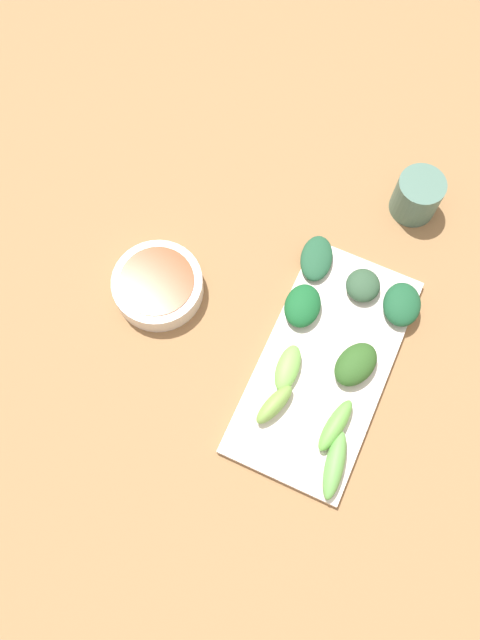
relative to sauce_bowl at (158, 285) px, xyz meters
name	(u,v)px	position (x,y,z in m)	size (l,w,h in m)	color
tabletop	(260,363)	(0.17, -0.03, -0.03)	(2.10, 2.10, 0.02)	olive
sauce_bowl	(158,285)	(0.00, 0.00, 0.00)	(0.12, 0.12, 0.03)	silver
serving_plate	(324,365)	(0.25, -0.01, -0.01)	(0.16, 0.33, 0.01)	silver
broccoli_stalk_0	(289,365)	(0.21, -0.03, 0.00)	(0.03, 0.06, 0.02)	#72B24C
broccoli_leafy_1	(316,258)	(0.18, 0.13, 0.00)	(0.04, 0.07, 0.02)	#205133
broccoli_leafy_2	(356,364)	(0.29, 0.00, 0.01)	(0.05, 0.07, 0.03)	#2B5520
broccoli_stalk_3	(274,404)	(0.21, -0.09, 0.01)	(0.02, 0.06, 0.03)	#749F45
broccoli_stalk_4	(335,425)	(0.29, -0.08, 0.01)	(0.02, 0.08, 0.03)	#63AB45
broccoli_leafy_5	(402,304)	(0.31, 0.11, 0.01)	(0.05, 0.06, 0.03)	#1B502E
broccoli_leafy_6	(303,306)	(0.19, 0.05, 0.01)	(0.05, 0.06, 0.03)	#17582A
broccoli_leafy_7	(363,285)	(0.25, 0.11, 0.01)	(0.05, 0.05, 0.02)	#2E4E34
broccoli_stalk_8	(335,465)	(0.31, -0.13, 0.01)	(0.02, 0.09, 0.02)	#5EA049
tea_cup	(417,196)	(0.28, 0.27, 0.01)	(0.07, 0.07, 0.06)	#4B6F60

